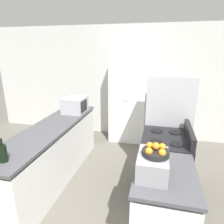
{
  "coord_description": "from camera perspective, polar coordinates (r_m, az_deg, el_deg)",
  "views": [
    {
      "loc": [
        0.75,
        -1.23,
        2.05
      ],
      "look_at": [
        0.0,
        1.88,
        1.05
      ],
      "focal_mm": 32.0,
      "sensor_mm": 36.0,
      "label": 1
    }
  ],
  "objects": [
    {
      "name": "counter_right",
      "position": [
        2.38,
        14.12,
        -25.79
      ],
      "size": [
        0.6,
        0.84,
        0.91
      ],
      "color": "silver",
      "rests_on": "ground_plane"
    },
    {
      "name": "fruit_bowl",
      "position": [
        1.92,
        12.35,
        -10.92
      ],
      "size": [
        0.25,
        0.25,
        0.13
      ],
      "color": "black",
      "rests_on": "toaster_oven"
    },
    {
      "name": "counter_left",
      "position": [
        3.44,
        -16.64,
        -11.36
      ],
      "size": [
        0.6,
        2.49,
        0.91
      ],
      "color": "silver",
      "rests_on": "ground_plane"
    },
    {
      "name": "refrigerator",
      "position": [
        3.58,
        15.59,
        -3.13
      ],
      "size": [
        0.76,
        0.68,
        1.67
      ],
      "color": "#B7B7BC",
      "rests_on": "ground_plane"
    },
    {
      "name": "microwave",
      "position": [
        3.84,
        -10.55,
        2.0
      ],
      "size": [
        0.39,
        0.45,
        0.28
      ],
      "color": "#B2B2B7",
      "rests_on": "counter_left"
    },
    {
      "name": "wine_bottle",
      "position": [
        2.43,
        -28.76,
        -10.21
      ],
      "size": [
        0.09,
        0.09,
        0.26
      ],
      "color": "black",
      "rests_on": "counter_left"
    },
    {
      "name": "pantry_cabinet",
      "position": [
        4.54,
        4.79,
        4.06
      ],
      "size": [
        0.82,
        0.55,
        2.02
      ],
      "color": "white",
      "rests_on": "ground_plane"
    },
    {
      "name": "stove",
      "position": [
        3.04,
        14.54,
        -14.73
      ],
      "size": [
        0.66,
        0.79,
        1.07
      ],
      "color": "black",
      "rests_on": "ground_plane"
    },
    {
      "name": "toaster_oven",
      "position": [
        1.98,
        11.46,
        -14.51
      ],
      "size": [
        0.29,
        0.41,
        0.2
      ],
      "color": "#939399",
      "rests_on": "counter_right"
    },
    {
      "name": "wall_back",
      "position": [
        4.8,
        4.42,
        8.3
      ],
      "size": [
        7.0,
        0.06,
        2.6
      ],
      "color": "silver",
      "rests_on": "ground_plane"
    }
  ]
}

